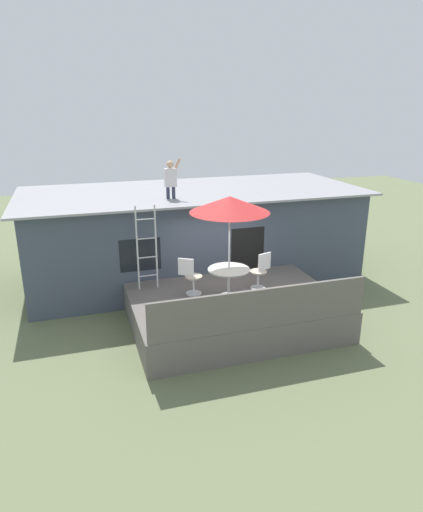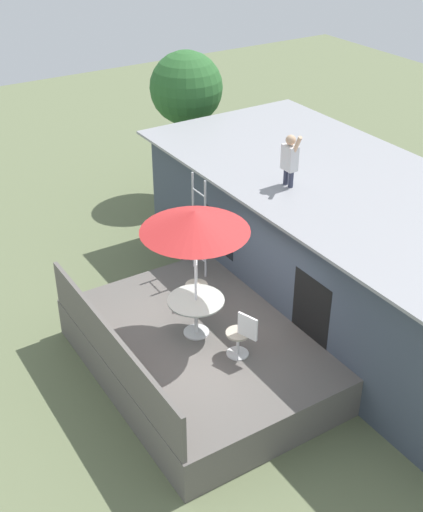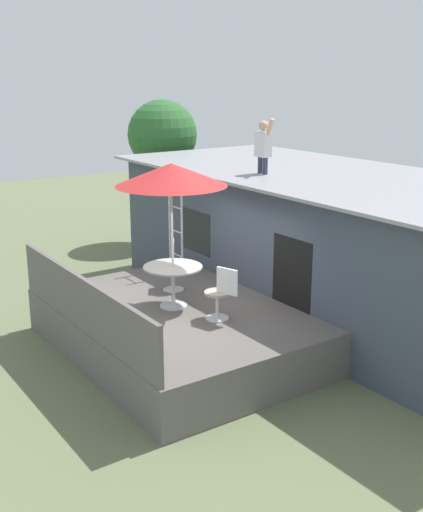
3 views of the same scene
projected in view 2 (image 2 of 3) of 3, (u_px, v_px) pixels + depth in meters
name	position (u px, v px, depth m)	size (l,w,h in m)	color
ground_plane	(205.00, 368.00, 12.92)	(40.00, 40.00, 0.00)	#66704C
house	(354.00, 253.00, 13.84)	(10.50, 4.50, 2.83)	#424C5B
deck	(205.00, 351.00, 12.72)	(5.03, 3.83, 0.80)	#605B56
deck_railing	(111.00, 349.00, 11.43)	(4.93, 0.08, 0.90)	#605B56
patio_table	(196.00, 307.00, 12.25)	(1.04, 1.04, 0.74)	silver
patio_umbrella	(195.00, 221.00, 11.35)	(1.90, 1.90, 2.54)	silver
step_ladder	(199.00, 226.00, 13.83)	(0.52, 0.04, 2.20)	silver
person_figure	(290.00, 157.00, 12.98)	(0.47, 0.20, 1.11)	#33384C
patio_chair_left	(196.00, 283.00, 13.15)	(0.57, 0.45, 0.92)	silver
patio_chair_right	(241.00, 335.00, 11.75)	(0.61, 0.44, 0.92)	silver
backyard_tree	(186.00, 90.00, 17.96)	(1.95, 1.95, 4.08)	brown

